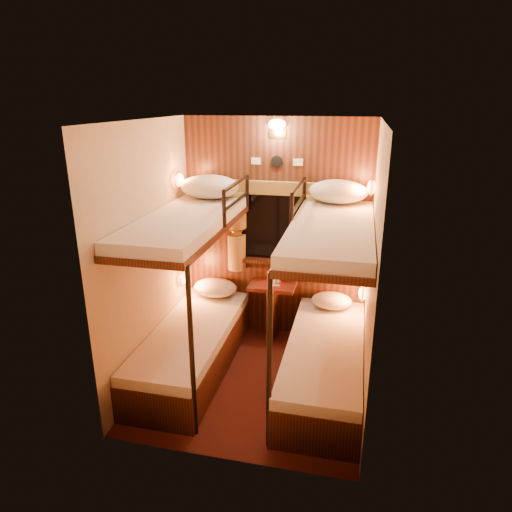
% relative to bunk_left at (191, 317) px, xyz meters
% --- Properties ---
extents(floor, '(2.10, 2.10, 0.00)m').
position_rel_bunk_left_xyz_m(floor, '(0.65, -0.07, -0.56)').
color(floor, '#391A0F').
rests_on(floor, ground).
extents(ceiling, '(2.10, 2.10, 0.00)m').
position_rel_bunk_left_xyz_m(ceiling, '(0.65, -0.07, 1.84)').
color(ceiling, silver).
rests_on(ceiling, wall_back).
extents(wall_back, '(2.40, 0.00, 2.40)m').
position_rel_bunk_left_xyz_m(wall_back, '(0.65, 0.98, 0.64)').
color(wall_back, '#C6B293').
rests_on(wall_back, floor).
extents(wall_front, '(2.40, 0.00, 2.40)m').
position_rel_bunk_left_xyz_m(wall_front, '(0.65, -1.12, 0.64)').
color(wall_front, '#C6B293').
rests_on(wall_front, floor).
extents(wall_left, '(0.00, 2.40, 2.40)m').
position_rel_bunk_left_xyz_m(wall_left, '(-0.35, -0.07, 0.64)').
color(wall_left, '#C6B293').
rests_on(wall_left, floor).
extents(wall_right, '(0.00, 2.40, 2.40)m').
position_rel_bunk_left_xyz_m(wall_right, '(1.65, -0.07, 0.64)').
color(wall_right, '#C6B293').
rests_on(wall_right, floor).
extents(back_panel, '(2.00, 0.03, 2.40)m').
position_rel_bunk_left_xyz_m(back_panel, '(0.65, 0.97, 0.64)').
color(back_panel, black).
rests_on(back_panel, floor).
extents(bunk_left, '(0.72, 1.90, 1.82)m').
position_rel_bunk_left_xyz_m(bunk_left, '(0.00, 0.00, 0.00)').
color(bunk_left, black).
rests_on(bunk_left, floor).
extents(bunk_right, '(0.72, 1.90, 1.82)m').
position_rel_bunk_left_xyz_m(bunk_right, '(1.30, 0.00, 0.00)').
color(bunk_right, black).
rests_on(bunk_right, floor).
extents(window, '(1.00, 0.12, 0.79)m').
position_rel_bunk_left_xyz_m(window, '(0.65, 0.94, 0.62)').
color(window, black).
rests_on(window, back_panel).
extents(curtains, '(1.10, 0.22, 1.00)m').
position_rel_bunk_left_xyz_m(curtains, '(0.65, 0.90, 0.71)').
color(curtains, olive).
rests_on(curtains, back_panel).
extents(back_fixtures, '(0.54, 0.09, 0.48)m').
position_rel_bunk_left_xyz_m(back_fixtures, '(0.65, 0.93, 1.69)').
color(back_fixtures, black).
rests_on(back_fixtures, back_panel).
extents(reading_lamps, '(2.00, 0.20, 1.25)m').
position_rel_bunk_left_xyz_m(reading_lamps, '(0.65, 0.63, 0.68)').
color(reading_lamps, orange).
rests_on(reading_lamps, wall_left).
extents(table, '(0.50, 0.34, 0.66)m').
position_rel_bunk_left_xyz_m(table, '(0.65, 0.78, -0.14)').
color(table, '#552613').
rests_on(table, floor).
extents(bottle_left, '(0.06, 0.06, 0.21)m').
position_rel_bunk_left_xyz_m(bottle_left, '(0.64, 0.80, 0.18)').
color(bottle_left, '#99BFE5').
rests_on(bottle_left, table).
extents(bottle_right, '(0.07, 0.07, 0.23)m').
position_rel_bunk_left_xyz_m(bottle_right, '(0.68, 0.84, 0.19)').
color(bottle_right, '#99BFE5').
rests_on(bottle_right, table).
extents(sachet_a, '(0.08, 0.06, 0.01)m').
position_rel_bunk_left_xyz_m(sachet_a, '(0.70, 0.75, 0.09)').
color(sachet_a, silver).
rests_on(sachet_a, table).
extents(sachet_b, '(0.08, 0.07, 0.01)m').
position_rel_bunk_left_xyz_m(sachet_b, '(0.69, 0.86, 0.09)').
color(sachet_b, silver).
rests_on(sachet_b, table).
extents(pillow_lower_left, '(0.49, 0.35, 0.19)m').
position_rel_bunk_left_xyz_m(pillow_lower_left, '(-0.00, 0.77, -0.01)').
color(pillow_lower_left, silver).
rests_on(pillow_lower_left, bunk_left).
extents(pillow_lower_right, '(0.42, 0.30, 0.17)m').
position_rel_bunk_left_xyz_m(pillow_lower_right, '(1.30, 0.74, -0.02)').
color(pillow_lower_right, silver).
rests_on(pillow_lower_right, bunk_right).
extents(pillow_upper_left, '(0.61, 0.44, 0.24)m').
position_rel_bunk_left_xyz_m(pillow_upper_left, '(-0.00, 0.69, 1.15)').
color(pillow_upper_left, silver).
rests_on(pillow_upper_left, bunk_left).
extents(pillow_upper_right, '(0.58, 0.42, 0.23)m').
position_rel_bunk_left_xyz_m(pillow_upper_right, '(1.30, 0.76, 1.14)').
color(pillow_upper_right, silver).
rests_on(pillow_upper_right, bunk_right).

